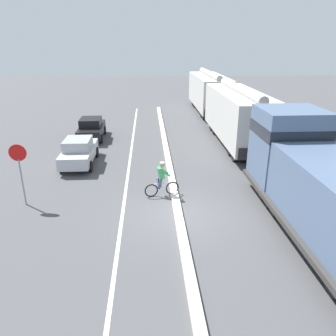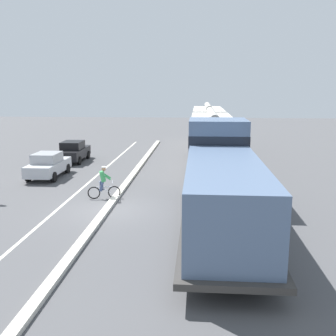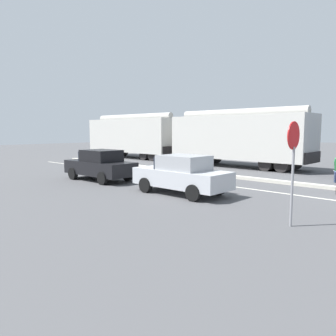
% 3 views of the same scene
% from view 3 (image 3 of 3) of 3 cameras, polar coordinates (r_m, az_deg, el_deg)
% --- Properties ---
extents(median_curb, '(0.36, 36.00, 0.16)m').
position_cam_3_polar(median_curb, '(17.83, 15.17, -1.91)').
color(median_curb, beige).
rests_on(median_curb, ground).
extents(lane_stripe, '(0.14, 36.00, 0.01)m').
position_cam_3_polar(lane_stripe, '(15.78, 11.05, -3.16)').
color(lane_stripe, silver).
rests_on(lane_stripe, ground).
extents(hopper_car_lead, '(2.90, 10.60, 4.18)m').
position_cam_3_polar(hopper_car_lead, '(24.31, 12.19, 5.10)').
color(hopper_car_lead, beige).
rests_on(hopper_car_lead, ground).
extents(hopper_car_middle, '(2.90, 10.60, 4.18)m').
position_cam_3_polar(hopper_car_middle, '(31.86, -6.08, 5.52)').
color(hopper_car_middle, beige).
rests_on(hopper_car_middle, ground).
extents(parked_car_silver, '(1.84, 4.20, 1.62)m').
position_cam_3_polar(parked_car_silver, '(13.60, 2.39, -1.14)').
color(parked_car_silver, '#B7BABF').
rests_on(parked_car_silver, ground).
extents(parked_car_black, '(1.90, 4.24, 1.62)m').
position_cam_3_polar(parked_car_black, '(17.66, -11.75, 0.51)').
color(parked_car_black, black).
rests_on(parked_car_black, ground).
extents(stop_sign, '(0.76, 0.08, 2.88)m').
position_cam_3_polar(stop_sign, '(9.46, 20.94, 2.40)').
color(stop_sign, gray).
rests_on(stop_sign, ground).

